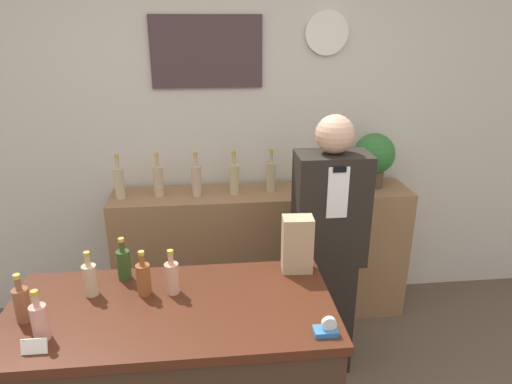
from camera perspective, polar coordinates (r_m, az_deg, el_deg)
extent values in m
cube|color=beige|center=(3.23, -3.38, 8.14)|extent=(5.20, 0.06, 2.70)
cube|color=#402D31|center=(3.11, -6.19, 17.02)|extent=(0.72, 0.02, 0.46)
cylinder|color=white|center=(3.20, 8.83, 19.08)|extent=(0.29, 0.03, 0.29)
cube|color=#8E6642|center=(3.31, 0.79, -7.69)|extent=(2.05, 0.38, 0.95)
cube|color=#401D10|center=(1.98, -10.59, -14.30)|extent=(1.35, 0.66, 0.04)
cube|color=black|center=(2.92, 8.48, -14.70)|extent=(0.30, 0.24, 0.74)
cube|color=black|center=(2.58, 9.27, -2.08)|extent=(0.40, 0.24, 0.64)
cube|color=white|center=(2.42, 10.20, -0.11)|extent=(0.11, 0.01, 0.28)
cube|color=black|center=(2.38, 10.41, 2.76)|extent=(0.07, 0.01, 0.03)
sphere|color=tan|center=(2.45, 9.84, 7.13)|extent=(0.21, 0.21, 0.21)
cylinder|color=#4C3D2D|center=(3.30, 14.30, 1.66)|extent=(0.15, 0.15, 0.12)
sphere|color=#2D6B2D|center=(3.25, 14.57, 4.65)|extent=(0.28, 0.28, 0.28)
cube|color=tan|center=(2.13, 5.18, -6.51)|extent=(0.14, 0.10, 0.27)
cube|color=#2D66A8|center=(1.81, 8.67, -16.83)|extent=(0.09, 0.06, 0.02)
cylinder|color=silver|center=(1.79, 9.12, -15.94)|extent=(0.06, 0.02, 0.06)
cube|color=white|center=(1.87, -26.00, -16.96)|extent=(0.09, 0.02, 0.06)
cylinder|color=brown|center=(2.04, -27.17, -12.43)|extent=(0.06, 0.06, 0.14)
cylinder|color=brown|center=(1.99, -27.61, -10.15)|extent=(0.02, 0.02, 0.05)
cylinder|color=#B29933|center=(1.98, -27.77, -9.33)|extent=(0.03, 0.03, 0.02)
cylinder|color=tan|center=(1.91, -25.38, -14.51)|extent=(0.06, 0.06, 0.14)
cylinder|color=tan|center=(1.86, -25.83, -12.12)|extent=(0.02, 0.02, 0.05)
cylinder|color=#B29933|center=(1.84, -25.98, -11.25)|extent=(0.03, 0.03, 0.02)
cylinder|color=tan|center=(2.10, -20.00, -10.32)|extent=(0.06, 0.06, 0.14)
cylinder|color=tan|center=(2.05, -20.32, -8.06)|extent=(0.02, 0.02, 0.05)
cylinder|color=#B29933|center=(2.04, -20.43, -7.25)|extent=(0.03, 0.03, 0.02)
cylinder|color=#2B471F|center=(2.17, -16.19, -8.75)|extent=(0.06, 0.06, 0.14)
cylinder|color=#2B471F|center=(2.13, -16.44, -6.54)|extent=(0.02, 0.02, 0.05)
cylinder|color=#B29933|center=(2.11, -16.53, -5.75)|extent=(0.03, 0.03, 0.02)
cylinder|color=brown|center=(2.04, -13.86, -10.57)|extent=(0.06, 0.06, 0.14)
cylinder|color=brown|center=(1.99, -14.09, -8.25)|extent=(0.02, 0.02, 0.05)
cylinder|color=#B29933|center=(1.98, -14.17, -7.42)|extent=(0.03, 0.03, 0.02)
cylinder|color=tan|center=(2.02, -10.45, -10.56)|extent=(0.06, 0.06, 0.14)
cylinder|color=tan|center=(1.98, -10.62, -8.22)|extent=(0.02, 0.02, 0.05)
cylinder|color=#B29933|center=(1.96, -10.68, -7.39)|extent=(0.03, 0.03, 0.02)
cylinder|color=tan|center=(3.10, -16.70, 1.03)|extent=(0.06, 0.06, 0.20)
cylinder|color=tan|center=(3.06, -16.95, 3.43)|extent=(0.02, 0.02, 0.07)
cylinder|color=#B29933|center=(3.05, -17.05, 4.28)|extent=(0.03, 0.03, 0.02)
cylinder|color=tan|center=(3.08, -12.09, 1.28)|extent=(0.06, 0.06, 0.20)
cylinder|color=tan|center=(3.04, -12.28, 3.71)|extent=(0.02, 0.02, 0.07)
cylinder|color=#B29933|center=(3.02, -12.34, 4.57)|extent=(0.03, 0.03, 0.02)
cylinder|color=tan|center=(3.05, -7.43, 1.38)|extent=(0.06, 0.06, 0.20)
cylinder|color=tan|center=(3.00, -7.55, 3.84)|extent=(0.02, 0.02, 0.07)
cylinder|color=#B29933|center=(2.99, -7.59, 4.71)|extent=(0.03, 0.03, 0.02)
cylinder|color=tan|center=(3.05, -2.74, 1.58)|extent=(0.06, 0.06, 0.20)
cylinder|color=tan|center=(3.01, -2.78, 4.04)|extent=(0.02, 0.02, 0.07)
cylinder|color=#B29933|center=(3.00, -2.80, 4.91)|extent=(0.03, 0.03, 0.02)
cylinder|color=tan|center=(3.10, 1.87, 1.87)|extent=(0.06, 0.06, 0.20)
cylinder|color=tan|center=(3.06, 1.89, 4.29)|extent=(0.02, 0.02, 0.07)
cylinder|color=#B29933|center=(3.04, 1.91, 5.15)|extent=(0.03, 0.03, 0.02)
cylinder|color=tan|center=(3.13, 6.44, 1.95)|extent=(0.06, 0.06, 0.20)
cylinder|color=tan|center=(3.09, 6.54, 4.35)|extent=(0.02, 0.02, 0.07)
cylinder|color=#B29933|center=(3.08, 6.57, 5.20)|extent=(0.03, 0.03, 0.02)
cylinder|color=tan|center=(3.21, 10.73, 2.19)|extent=(0.06, 0.06, 0.20)
cylinder|color=tan|center=(3.17, 10.90, 4.53)|extent=(0.02, 0.02, 0.07)
cylinder|color=#B29933|center=(3.16, 10.95, 5.35)|extent=(0.03, 0.03, 0.02)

